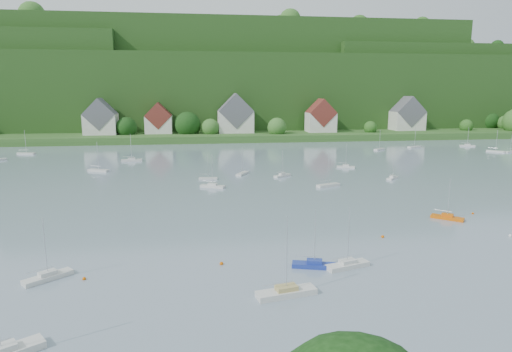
# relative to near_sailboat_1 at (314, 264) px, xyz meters

# --- Properties ---
(far_shore_strip) EXTENTS (600.00, 60.00, 3.00)m
(far_shore_strip) POSITION_rel_near_sailboat_1_xyz_m (-0.94, 166.87, 1.08)
(far_shore_strip) COLOR #2D5620
(far_shore_strip) RESTS_ON ground
(forested_ridge) EXTENTS (620.00, 181.22, 69.89)m
(forested_ridge) POSITION_rel_near_sailboat_1_xyz_m (-0.55, 235.44, 22.46)
(forested_ridge) COLOR #133912
(forested_ridge) RESTS_ON ground
(village_building_0) EXTENTS (14.00, 10.40, 16.00)m
(village_building_0) POSITION_rel_near_sailboat_1_xyz_m (-55.94, 153.87, 9.09)
(village_building_0) COLOR beige
(village_building_0) RESTS_ON far_shore_strip
(village_building_1) EXTENTS (12.00, 9.36, 14.00)m
(village_building_1) POSITION_rel_near_sailboat_1_xyz_m (-30.94, 155.87, 8.33)
(village_building_1) COLOR beige
(village_building_1) RESTS_ON far_shore_strip
(village_building_2) EXTENTS (16.00, 11.44, 18.00)m
(village_building_2) POSITION_rel_near_sailboat_1_xyz_m (4.06, 154.87, 9.85)
(village_building_2) COLOR beige
(village_building_2) RESTS_ON far_shore_strip
(village_building_3) EXTENTS (13.00, 10.40, 15.50)m
(village_building_3) POSITION_rel_near_sailboat_1_xyz_m (44.06, 152.87, 9.01)
(village_building_3) COLOR beige
(village_building_3) RESTS_ON far_shore_strip
(village_building_4) EXTENTS (15.00, 10.40, 16.50)m
(village_building_4) POSITION_rel_near_sailboat_1_xyz_m (89.06, 156.87, 9.17)
(village_building_4) COLOR beige
(village_building_4) RESTS_ON far_shore_strip
(near_sailboat_1) EXTENTS (5.89, 3.09, 7.65)m
(near_sailboat_1) POSITION_rel_near_sailboat_1_xyz_m (0.00, 0.00, 0.00)
(near_sailboat_1) COLOR navy
(near_sailboat_1) RESTS_ON ground
(near_sailboat_2) EXTENTS (6.99, 3.18, 9.11)m
(near_sailboat_2) POSITION_rel_near_sailboat_1_xyz_m (-5.16, -7.36, 0.04)
(near_sailboat_2) COLOR silver
(near_sailboat_2) RESTS_ON ground
(near_sailboat_3) EXTENTS (6.13, 3.33, 7.98)m
(near_sailboat_3) POSITION_rel_near_sailboat_1_xyz_m (4.18, -0.63, 0.01)
(near_sailboat_3) COLOR silver
(near_sailboat_3) RESTS_ON ground
(near_sailboat_5) EXTENTS (5.07, 4.72, 7.31)m
(near_sailboat_5) POSITION_rel_near_sailboat_1_xyz_m (28.84, 17.99, -0.01)
(near_sailboat_5) COLOR #D75B09
(near_sailboat_5) RESTS_ON ground
(near_sailboat_6) EXTENTS (5.37, 4.86, 7.66)m
(near_sailboat_6) POSITION_rel_near_sailboat_1_xyz_m (-32.55, 0.69, 0.00)
(near_sailboat_6) COLOR silver
(near_sailboat_6) RESTS_ON ground
(mooring_buoy_0) EXTENTS (0.49, 0.49, 0.49)m
(mooring_buoy_0) POSITION_rel_near_sailboat_1_xyz_m (-11.71, 2.58, -0.42)
(mooring_buoy_0) COLOR #DC5A01
(mooring_buoy_0) RESTS_ON ground
(mooring_buoy_2) EXTENTS (0.40, 0.40, 0.40)m
(mooring_buoy_2) POSITION_rel_near_sailboat_1_xyz_m (35.37, 20.53, -0.42)
(mooring_buoy_2) COLOR #DC5A01
(mooring_buoy_2) RESTS_ON ground
(mooring_buoy_3) EXTENTS (0.48, 0.48, 0.48)m
(mooring_buoy_3) POSITION_rel_near_sailboat_1_xyz_m (13.52, 10.10, -0.42)
(mooring_buoy_3) COLOR #DC5A01
(mooring_buoy_3) RESTS_ON ground
(mooring_buoy_4) EXTENTS (0.49, 0.49, 0.49)m
(mooring_buoy_4) POSITION_rel_near_sailboat_1_xyz_m (33.29, 7.85, -0.42)
(mooring_buoy_4) COLOR silver
(mooring_buoy_4) RESTS_ON ground
(mooring_buoy_5) EXTENTS (0.43, 0.43, 0.43)m
(mooring_buoy_5) POSITION_rel_near_sailboat_1_xyz_m (-28.28, 0.07, -0.42)
(mooring_buoy_5) COLOR #DC5A01
(mooring_buoy_5) RESTS_ON ground
(far_sailboat_cluster) EXTENTS (185.13, 70.11, 8.71)m
(far_sailboat_cluster) POSITION_rel_near_sailboat_1_xyz_m (14.00, 83.06, -0.05)
(far_sailboat_cluster) COLOR silver
(far_sailboat_cluster) RESTS_ON ground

